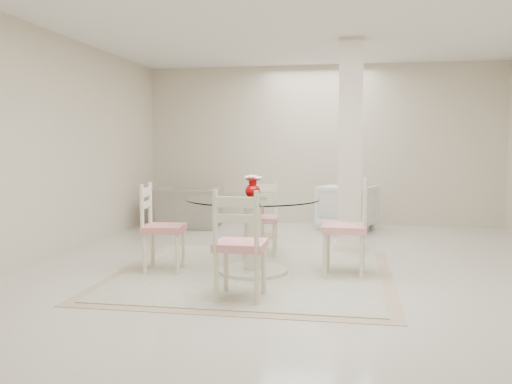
% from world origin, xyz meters
% --- Properties ---
extents(ground, '(7.00, 7.00, 0.00)m').
position_xyz_m(ground, '(0.00, 0.00, 0.00)').
color(ground, beige).
rests_on(ground, ground).
extents(room_shell, '(6.02, 7.02, 2.71)m').
position_xyz_m(room_shell, '(0.00, 0.00, 1.86)').
color(room_shell, beige).
rests_on(room_shell, ground).
extents(column, '(0.30, 0.30, 2.70)m').
position_xyz_m(column, '(0.50, 1.30, 1.35)').
color(column, beige).
rests_on(column, ground).
extents(area_rug, '(2.88, 2.88, 0.02)m').
position_xyz_m(area_rug, '(-0.49, -0.29, 0.01)').
color(area_rug, tan).
rests_on(area_rug, ground).
extents(dining_table, '(1.39, 1.39, 0.80)m').
position_xyz_m(dining_table, '(-0.49, -0.29, 0.41)').
color(dining_table, beige).
rests_on(dining_table, ground).
extents(red_vase, '(0.18, 0.16, 0.24)m').
position_xyz_m(red_vase, '(-0.49, -0.29, 0.92)').
color(red_vase, '#9D0405').
rests_on(red_vase, dining_table).
extents(dining_chair_east, '(0.46, 0.46, 1.12)m').
position_xyz_m(dining_chair_east, '(0.53, -0.23, 0.59)').
color(dining_chair_east, beige).
rests_on(dining_chair_east, ground).
extents(dining_chair_north, '(0.44, 0.44, 1.01)m').
position_xyz_m(dining_chair_north, '(-0.56, 0.72, 0.53)').
color(dining_chair_north, beige).
rests_on(dining_chair_north, ground).
extents(dining_chair_west, '(0.47, 0.47, 1.05)m').
position_xyz_m(dining_chair_west, '(-1.51, -0.36, 0.55)').
color(dining_chair_west, '#F0E2C5').
rests_on(dining_chair_west, ground).
extents(dining_chair_south, '(0.43, 0.44, 1.08)m').
position_xyz_m(dining_chair_south, '(-0.43, -1.31, 0.57)').
color(dining_chair_south, beige).
rests_on(dining_chair_south, ground).
extents(recliner_taupe, '(1.06, 0.94, 0.66)m').
position_xyz_m(recliner_taupe, '(-2.11, 2.72, 0.33)').
color(recliner_taupe, gray).
rests_on(recliner_taupe, ground).
extents(armchair_white, '(1.03, 1.04, 0.73)m').
position_xyz_m(armchair_white, '(0.47, 2.93, 0.36)').
color(armchair_white, white).
rests_on(armchair_white, ground).
extents(side_table, '(0.49, 0.49, 0.51)m').
position_xyz_m(side_table, '(-0.77, 2.01, 0.23)').
color(side_table, '#D0BC80').
rests_on(side_table, ground).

